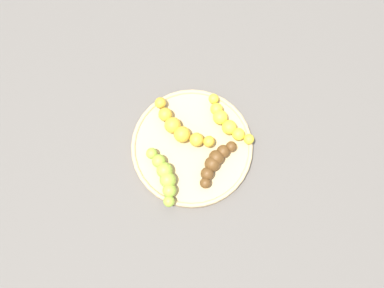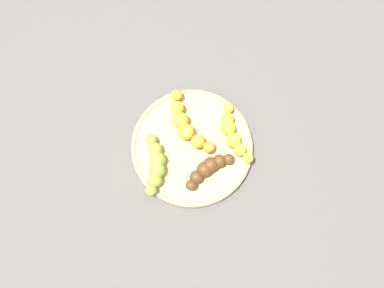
# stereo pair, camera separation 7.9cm
# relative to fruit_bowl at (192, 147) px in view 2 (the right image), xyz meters

# --- Properties ---
(ground_plane) EXTENTS (2.40, 2.40, 0.00)m
(ground_plane) POSITION_rel_fruit_bowl_xyz_m (0.00, 0.00, -0.01)
(ground_plane) COLOR #56514C
(fruit_bowl) EXTENTS (0.27, 0.27, 0.02)m
(fruit_bowl) POSITION_rel_fruit_bowl_xyz_m (0.00, 0.00, 0.00)
(fruit_bowl) COLOR tan
(fruit_bowl) RESTS_ON ground_plane
(banana_overripe) EXTENTS (0.12, 0.05, 0.03)m
(banana_overripe) POSITION_rel_fruit_bowl_xyz_m (-0.01, 0.06, 0.02)
(banana_overripe) COLOR #593819
(banana_overripe) RESTS_ON fruit_bowl
(banana_yellow) EXTENTS (0.05, 0.14, 0.03)m
(banana_yellow) POSITION_rel_fruit_bowl_xyz_m (-0.09, 0.02, 0.02)
(banana_yellow) COLOR yellow
(banana_yellow) RESTS_ON fruit_bowl
(banana_spotted) EXTENTS (0.06, 0.17, 0.04)m
(banana_spotted) POSITION_rel_fruit_bowl_xyz_m (-0.01, -0.05, 0.03)
(banana_spotted) COLOR gold
(banana_spotted) RESTS_ON fruit_bowl
(banana_green) EXTENTS (0.07, 0.13, 0.04)m
(banana_green) POSITION_rel_fruit_bowl_xyz_m (0.09, 0.01, 0.02)
(banana_green) COLOR #8CAD38
(banana_green) RESTS_ON fruit_bowl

